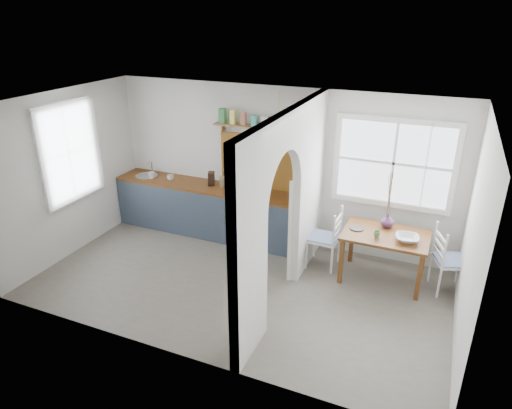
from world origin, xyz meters
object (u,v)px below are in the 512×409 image
at_px(chair_right, 452,260).
at_px(vase, 388,221).
at_px(kettle, 297,195).
at_px(chair_left, 324,237).
at_px(dining_table, 383,257).

xyz_separation_m(chair_right, vase, (-0.93, 0.16, 0.36)).
bearing_deg(kettle, vase, 16.18).
height_order(chair_left, kettle, kettle).
relative_size(dining_table, chair_left, 1.23).
bearing_deg(vase, chair_left, -168.03).
relative_size(dining_table, vase, 5.88).
distance_m(dining_table, chair_left, 0.92).
xyz_separation_m(dining_table, kettle, (-1.41, 0.23, 0.66)).
height_order(chair_right, kettle, kettle).
relative_size(dining_table, chair_right, 1.23).
relative_size(chair_left, chair_right, 0.99).
height_order(kettle, vase, kettle).
relative_size(chair_left, vase, 4.77).
distance_m(dining_table, vase, 0.53).
bearing_deg(chair_left, dining_table, 88.10).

